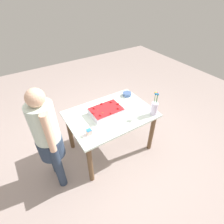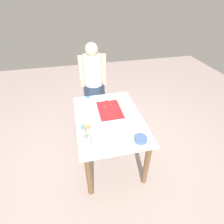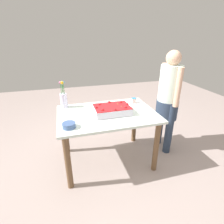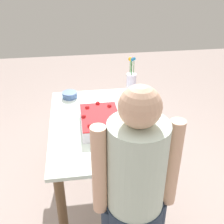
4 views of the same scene
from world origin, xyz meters
name	(u,v)px [view 3 (image 3 of 4)]	position (x,y,z in m)	size (l,w,h in m)	color
ground_plane	(108,159)	(0.00, 0.00, 0.00)	(8.00, 8.00, 0.00)	#AE9A94
dining_table	(107,122)	(0.00, 0.00, 0.62)	(1.25, 0.87, 0.75)	white
sheet_cake	(112,110)	(-0.06, 0.02, 0.80)	(0.45, 0.31, 0.12)	white
serving_plate_with_slice	(134,102)	(-0.46, -0.22, 0.77)	(0.20, 0.20, 0.08)	white
cake_knife	(76,112)	(0.39, -0.12, 0.75)	(0.21, 0.02, 0.00)	silver
flower_vase	(64,99)	(0.52, -0.35, 0.87)	(0.09, 0.09, 0.37)	white
fruit_bowl	(69,125)	(0.49, 0.26, 0.77)	(0.14, 0.14, 0.06)	#48659E
person_standing	(168,97)	(-0.92, -0.07, 0.85)	(0.31, 0.45, 1.49)	#2A384E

